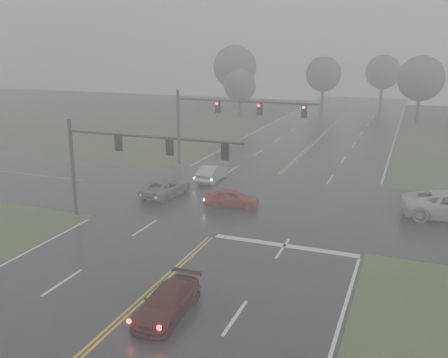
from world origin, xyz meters
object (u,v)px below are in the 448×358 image
at_px(sedan_silver, 212,181).
at_px(sedan_red, 232,207).
at_px(signal_gantry_far, 220,114).
at_px(signal_gantry_near, 120,153).
at_px(car_grey, 166,196).
at_px(sedan_maroon, 168,315).

bearing_deg(sedan_silver, sedan_red, 122.84).
relative_size(sedan_silver, signal_gantry_far, 0.31).
relative_size(sedan_silver, signal_gantry_near, 0.35).
xyz_separation_m(sedan_red, car_grey, (-5.59, 0.67, 0.00)).
xyz_separation_m(sedan_silver, signal_gantry_near, (-1.63, -11.22, 4.62)).
height_order(sedan_red, car_grey, sedan_red).
xyz_separation_m(sedan_maroon, sedan_red, (-2.53, 14.78, 0.00)).
bearing_deg(car_grey, sedan_maroon, 124.79).
distance_m(sedan_maroon, sedan_red, 15.00).
relative_size(sedan_maroon, car_grey, 0.91).
relative_size(sedan_silver, car_grey, 0.90).
bearing_deg(car_grey, sedan_red, -179.81).
xyz_separation_m(sedan_red, signal_gantry_far, (-5.17, 10.73, 5.04)).
xyz_separation_m(sedan_maroon, sedan_silver, (-6.52, 20.73, 0.00)).
height_order(car_grey, signal_gantry_near, signal_gantry_near).
relative_size(sedan_red, signal_gantry_far, 0.29).
distance_m(sedan_silver, car_grey, 5.52).
relative_size(sedan_maroon, sedan_silver, 1.01).
xyz_separation_m(signal_gantry_near, signal_gantry_far, (0.45, 16.00, 0.42)).
bearing_deg(signal_gantry_near, sedan_red, 43.15).
relative_size(sedan_red, sedan_silver, 0.93).
height_order(sedan_maroon, car_grey, car_grey).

